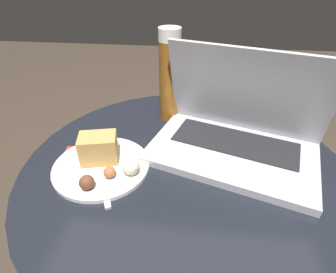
% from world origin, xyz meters
% --- Properties ---
extents(table, '(0.73, 0.73, 0.56)m').
position_xyz_m(table, '(0.00, 0.00, 0.41)').
color(table, black).
rests_on(table, ground_plane).
extents(napkin, '(0.16, 0.12, 0.00)m').
position_xyz_m(napkin, '(-0.21, -0.01, 0.56)').
color(napkin, '#B7332D').
rests_on(napkin, table).
extents(laptop, '(0.43, 0.33, 0.24)m').
position_xyz_m(laptop, '(0.12, 0.07, 0.61)').
color(laptop, '#B2B2B7').
rests_on(laptop, table).
extents(beer_glass, '(0.06, 0.06, 0.25)m').
position_xyz_m(beer_glass, '(-0.06, 0.21, 0.69)').
color(beer_glass, brown).
rests_on(beer_glass, table).
extents(snack_plate, '(0.21, 0.21, 0.07)m').
position_xyz_m(snack_plate, '(-0.18, -0.03, 0.58)').
color(snack_plate, silver).
rests_on(snack_plate, table).
extents(fork, '(0.09, 0.17, 0.00)m').
position_xyz_m(fork, '(-0.18, -0.05, 0.56)').
color(fork, '#B2B2B7').
rests_on(fork, table).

